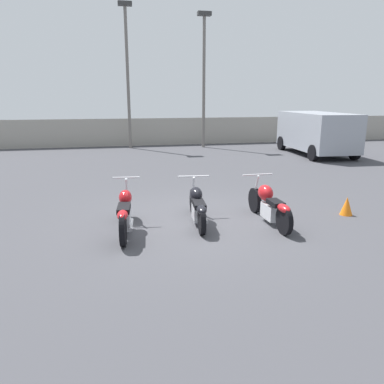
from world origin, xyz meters
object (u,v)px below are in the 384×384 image
at_px(motorcycle_slot_1, 197,206).
at_px(motorcycle_slot_2, 269,204).
at_px(light_pole_left, 127,64).
at_px(motorcycle_slot_0, 125,212).
at_px(traffic_cone_near, 347,206).
at_px(light_pole_right, 204,69).
at_px(parked_van, 316,131).

xyz_separation_m(motorcycle_slot_1, motorcycle_slot_2, (1.54, -0.29, 0.02)).
bearing_deg(light_pole_left, motorcycle_slot_1, -86.37).
relative_size(motorcycle_slot_0, traffic_cone_near, 5.04).
relative_size(light_pole_left, motorcycle_slot_2, 3.41).
relative_size(light_pole_right, parked_van, 1.41).
distance_m(motorcycle_slot_2, traffic_cone_near, 2.03).
relative_size(light_pole_right, traffic_cone_near, 16.07).
distance_m(light_pole_right, motorcycle_slot_1, 13.40).
bearing_deg(motorcycle_slot_1, light_pole_right, 80.88).
bearing_deg(light_pole_left, parked_van, -26.08).
xyz_separation_m(motorcycle_slot_2, traffic_cone_near, (2.01, 0.15, -0.20)).
distance_m(motorcycle_slot_1, motorcycle_slot_2, 1.57).
bearing_deg(motorcycle_slot_1, traffic_cone_near, 2.73).
bearing_deg(motorcycle_slot_1, light_pole_left, 98.63).
bearing_deg(traffic_cone_near, light_pole_right, 91.89).
xyz_separation_m(light_pole_left, parked_van, (8.59, -4.21, -3.22)).
xyz_separation_m(motorcycle_slot_0, traffic_cone_near, (5.11, 0.13, -0.21)).
distance_m(motorcycle_slot_0, parked_van, 13.00).
height_order(motorcycle_slot_0, motorcycle_slot_2, motorcycle_slot_0).
height_order(light_pole_left, traffic_cone_near, light_pole_left).
xyz_separation_m(motorcycle_slot_1, traffic_cone_near, (3.56, -0.14, -0.18)).
relative_size(light_pole_left, traffic_cone_near, 16.99).
distance_m(motorcycle_slot_1, parked_van, 11.73).
distance_m(light_pole_right, parked_van, 6.66).
relative_size(light_pole_right, motorcycle_slot_0, 3.19).
bearing_deg(traffic_cone_near, motorcycle_slot_1, 177.73).
height_order(motorcycle_slot_0, parked_van, parked_van).
xyz_separation_m(light_pole_right, motorcycle_slot_0, (-4.70, -12.75, -3.69)).
relative_size(motorcycle_slot_2, traffic_cone_near, 4.98).
height_order(light_pole_right, parked_van, light_pole_right).
bearing_deg(motorcycle_slot_0, motorcycle_slot_1, 15.40).
relative_size(parked_van, traffic_cone_near, 11.38).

